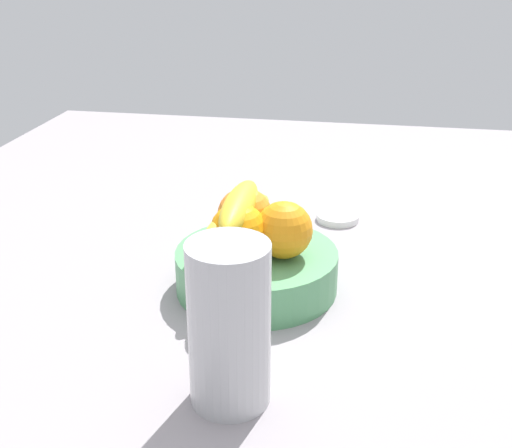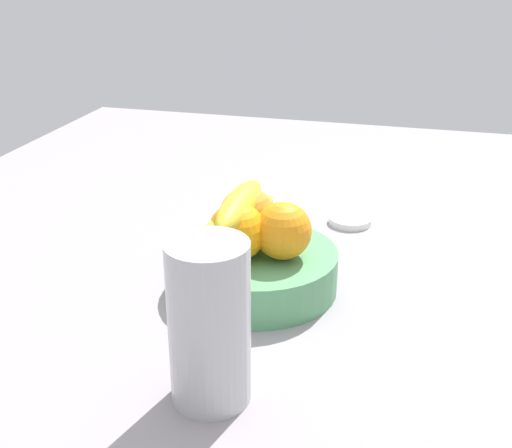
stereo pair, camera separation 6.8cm
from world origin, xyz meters
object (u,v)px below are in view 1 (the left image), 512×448
orange_front_left (284,230)px  thermos_tumbler (229,325)px  fruit_bowl (256,270)px  banana_bunch (239,219)px  orange_center (239,232)px  jar_lid (338,217)px  orange_front_right (245,215)px

orange_front_left → thermos_tumbler: bearing=174.3°
fruit_bowl → banana_bunch: banana_bunch is taller
banana_bunch → fruit_bowl: bearing=-104.7°
fruit_bowl → orange_center: orange_center is taller
orange_front_left → jar_lid: 28.64cm
thermos_tumbler → jar_lid: size_ratio=2.47×
banana_bunch → jar_lid: (25.19, -12.01, -9.26)cm
thermos_tumbler → jar_lid: (49.55, -7.98, -8.33)cm
thermos_tumbler → fruit_bowl: bearing=3.7°
orange_front_right → banana_bunch: banana_bunch is taller
fruit_bowl → jar_lid: 27.63cm
orange_center → thermos_tumbler: size_ratio=0.43×
banana_bunch → orange_front_left: bearing=-102.9°
thermos_tumbler → jar_lid: bearing=-9.1°
orange_center → thermos_tumbler: thermos_tumbler is taller
orange_front_left → jar_lid: (26.63, -5.70, -8.86)cm
orange_front_left → orange_front_right: 7.20cm
orange_front_right → banana_bunch: (-2.58, 0.34, 0.40)cm
orange_front_left → thermos_tumbler: 23.04cm
orange_front_left → thermos_tumbler: thermos_tumbler is taller
fruit_bowl → orange_front_left: orange_front_left is taller
orange_front_left → banana_bunch: (1.44, 6.31, 0.40)cm
fruit_bowl → thermos_tumbler: thermos_tumbler is taller
orange_front_right → orange_center: size_ratio=1.00×
orange_front_left → orange_center: same height
orange_center → jar_lid: 31.85cm
orange_center → thermos_tumbler: (-21.15, -3.38, -0.53)cm
fruit_bowl → banana_bunch: bearing=75.3°
fruit_bowl → orange_center: bearing=144.5°
orange_front_right → thermos_tumbler: size_ratio=0.43×
orange_front_right → orange_center: (-5.80, -0.31, 0.00)cm
orange_center → orange_front_left: bearing=-72.6°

